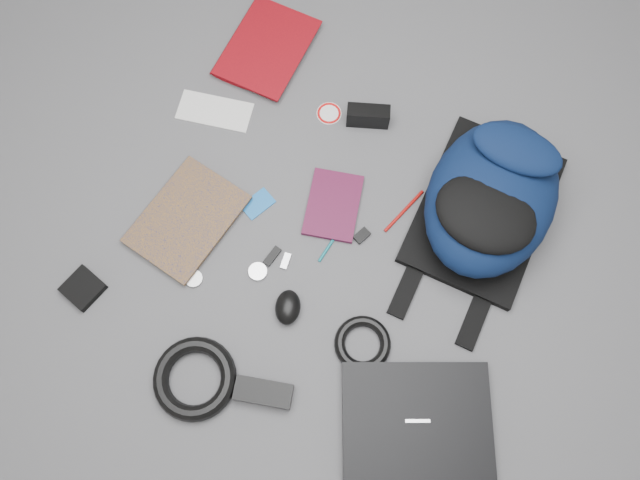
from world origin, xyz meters
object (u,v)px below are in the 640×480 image
at_px(mouse, 288,307).
at_px(textbook_red, 234,35).
at_px(dvd_case, 333,205).
at_px(laptop, 417,421).
at_px(compact_camera, 368,116).
at_px(backpack, 492,197).
at_px(power_brick, 263,392).
at_px(comic_book, 156,198).
at_px(pouch, 83,288).

bearing_deg(mouse, textbook_red, 107.41).
relative_size(dvd_case, mouse, 2.13).
distance_m(laptop, compact_camera, 0.79).
distance_m(compact_camera, mouse, 0.56).
relative_size(backpack, power_brick, 3.54).
xyz_separation_m(backpack, textbook_red, (-0.83, 0.18, -0.08)).
height_order(backpack, power_brick, backpack).
bearing_deg(backpack, textbook_red, 166.63).
bearing_deg(compact_camera, dvd_case, -106.66).
xyz_separation_m(backpack, power_brick, (-0.29, -0.66, -0.08)).
bearing_deg(textbook_red, backpack, -13.05).
distance_m(mouse, power_brick, 0.21).
bearing_deg(comic_book, laptop, -6.25).
relative_size(textbook_red, power_brick, 2.09).
relative_size(mouse, pouch, 1.03).
xyz_separation_m(laptop, dvd_case, (-0.41, 0.40, -0.01)).
bearing_deg(compact_camera, mouse, -107.45).
bearing_deg(laptop, mouse, 138.54).
distance_m(comic_book, pouch, 0.29).
bearing_deg(pouch, backpack, 38.00).
relative_size(comic_book, power_brick, 2.10).
bearing_deg(comic_book, pouch, -89.50).
xyz_separation_m(textbook_red, pouch, (0.02, -0.81, -0.00)).
distance_m(comic_book, mouse, 0.46).
distance_m(laptop, mouse, 0.40).
bearing_deg(backpack, comic_book, -157.06).
relative_size(comic_book, pouch, 3.36).
bearing_deg(dvd_case, mouse, -101.45).
relative_size(backpack, laptop, 1.40).
relative_size(laptop, pouch, 4.03).
height_order(dvd_case, power_brick, power_brick).
relative_size(backpack, pouch, 5.65).
distance_m(comic_book, compact_camera, 0.60).
distance_m(textbook_red, pouch, 0.81).
bearing_deg(backpack, dvd_case, -157.00).
relative_size(laptop, mouse, 3.93).
relative_size(textbook_red, compact_camera, 2.49).
relative_size(dvd_case, compact_camera, 1.63).
xyz_separation_m(laptop, comic_book, (-0.83, 0.21, -0.01)).
height_order(mouse, pouch, mouse).
xyz_separation_m(textbook_red, mouse, (0.50, -0.63, 0.01)).
xyz_separation_m(laptop, compact_camera, (-0.43, 0.66, 0.01)).
relative_size(laptop, compact_camera, 3.01).
xyz_separation_m(comic_book, mouse, (0.44, -0.11, 0.01)).
bearing_deg(power_brick, pouch, 161.00).
bearing_deg(comic_book, textbook_red, 104.12).
bearing_deg(power_brick, backpack, 49.71).
bearing_deg(mouse, backpack, 32.83).
relative_size(mouse, power_brick, 0.64).
bearing_deg(textbook_red, pouch, -89.53).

